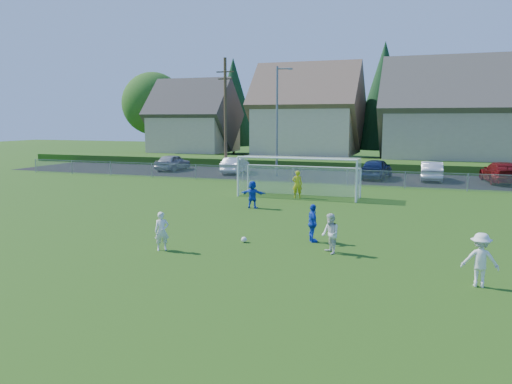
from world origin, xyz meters
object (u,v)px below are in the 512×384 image
player_white_b (330,234)px  car_f (432,171)px  car_a (173,162)px  goalkeeper (297,184)px  player_blue_a (313,223)px  car_g (501,172)px  player_blue_b (252,194)px  player_white_a (162,231)px  player_white_c (480,260)px  car_e (376,169)px  car_b (235,165)px  soccer_ball (244,240)px  soccer_goal (299,170)px

player_white_b → car_f: car_f is taller
car_a → goalkeeper: bearing=142.1°
player_blue_a → car_g: (9.28, 22.48, 0.05)m
player_blue_b → player_white_a: bearing=89.9°
player_white_c → goalkeeper: size_ratio=0.94×
player_white_c → player_blue_b: (-10.44, 9.84, -0.04)m
car_a → car_e: 18.71m
player_white_c → car_e: car_e is taller
player_white_b → car_b: (-13.04, 23.58, -0.01)m
player_blue_b → car_b: size_ratio=0.35×
soccer_ball → player_white_c: 8.63m
car_g → car_f: bearing=-6.1°
soccer_ball → soccer_goal: bearing=94.2°
player_blue_a → player_blue_b: (-4.75, 6.27, -0.01)m
player_white_b → player_blue_a: size_ratio=0.97×
player_blue_b → car_a: size_ratio=0.33×
player_blue_b → car_g: car_g is taller
player_white_b → player_white_c: bearing=32.2°
player_blue_a → goalkeeper: (-3.36, 10.47, 0.09)m
car_e → car_g: size_ratio=0.87×
player_blue_a → car_g: size_ratio=0.27×
player_white_a → player_blue_a: player_blue_a is taller
player_blue_a → car_e: car_e is taller
player_blue_b → goalkeeper: goalkeeper is taller
player_white_c → car_g: (3.58, 26.05, 0.01)m
soccer_ball → goalkeeper: 11.48m
car_e → car_g: bearing=-171.9°
player_blue_a → car_b: (-12.07, 22.13, -0.04)m
car_b → car_g: (21.34, 0.35, 0.09)m
player_blue_a → car_g: car_g is taller
player_white_c → car_a: size_ratio=0.35×
goalkeeper → car_e: bearing=-125.1°
car_a → player_blue_a: bearing=130.2°
car_f → car_g: bearing=179.3°
player_blue_a → car_b: bearing=-0.2°
car_g → soccer_goal: (-12.66, -11.46, 0.83)m
player_white_c → car_a: bearing=-46.3°
player_blue_b → soccer_goal: size_ratio=0.20×
soccer_ball → car_b: car_b is taller
player_blue_b → car_b: player_blue_b is taller
player_white_a → car_e: size_ratio=0.30×
car_g → player_white_c: bearing=75.4°
car_b → car_f: 16.40m
goalkeeper → car_f: size_ratio=0.37×
soccer_ball → car_g: car_g is taller
player_white_a → car_b: (-7.14, 25.18, -0.00)m
car_b → player_blue_b: bearing=109.6°
player_white_c → car_b: 31.24m
soccer_ball → player_white_b: player_white_b is taller
car_b → soccer_goal: size_ratio=0.58×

